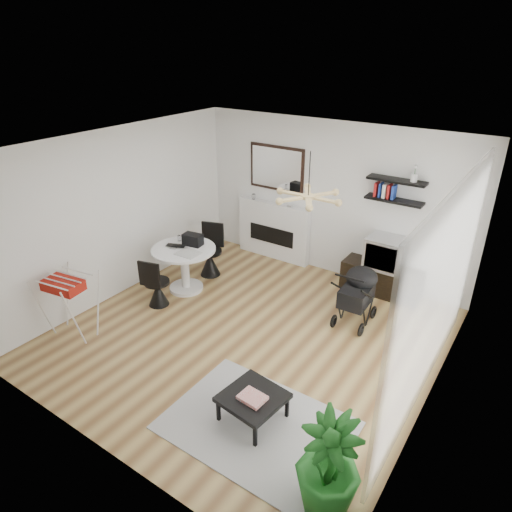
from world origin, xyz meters
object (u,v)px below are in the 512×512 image
Objects in this scene: crt_tv at (386,253)px; stroller at (357,297)px; drying_rack at (70,305)px; fireplace at (274,224)px; coffee_table at (253,398)px; dining_table at (185,263)px; potted_plant at (328,464)px; tv_console at (381,279)px.

crt_tv is 1.07m from stroller.
fireplace is at bearing 66.54° from drying_rack.
fireplace is 4.25m from coffee_table.
drying_rack is at bearing -103.53° from dining_table.
stroller is (2.22, -1.18, -0.28)m from fireplace.
potted_plant is at bearing -74.15° from stroller.
dining_table is 1.11× the size of stroller.
drying_rack is 4.14m from stroller.
stroller is at bearing 108.21° from potted_plant.
stroller is at bearing 30.40° from drying_rack.
crt_tv is at bearing 87.05° from coffee_table.
tv_console is at bearing -4.12° from fireplace.
coffee_table is at bearing -95.87° from stroller.
drying_rack is at bearing -131.67° from crt_tv.
dining_table is at bearing 67.67° from drying_rack.
potted_plant is (3.75, -2.26, 0.02)m from dining_table.
drying_rack is (-0.99, -3.80, -0.19)m from fireplace.
tv_console reaches higher than coffee_table.
fireplace is 2.53m from stroller.
crt_tv is (0.01, -0.00, 0.50)m from tv_console.
fireplace is at bearing 119.14° from coffee_table.
crt_tv reaches higher than dining_table.
dining_table is 3.16m from coffee_table.
potted_plant is (0.96, -4.02, -0.22)m from crt_tv.
tv_console is at bearing 32.47° from dining_table.
potted_plant is at bearing -23.24° from coffee_table.
stroller is 3.17m from potted_plant.
tv_console is 1.84× the size of coffee_table.
dining_table is 4.38m from potted_plant.
dining_table is at bearing 148.85° from potted_plant.
crt_tv is at bearing -4.18° from fireplace.
fireplace is at bearing 149.55° from stroller.
drying_rack is at bearing 174.72° from potted_plant.
coffee_table is at bearing -34.27° from dining_table.
drying_rack is 4.22m from potted_plant.
potted_plant is at bearing -76.57° from crt_tv.
fireplace reaches higher than tv_console.
stroller is (-0.01, -1.02, 0.16)m from tv_console.
drying_rack is at bearing -104.65° from fireplace.
fireplace is 3.05× the size of coffee_table.
drying_rack is (-3.22, -3.64, 0.25)m from tv_console.
drying_rack is 0.99× the size of stroller.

